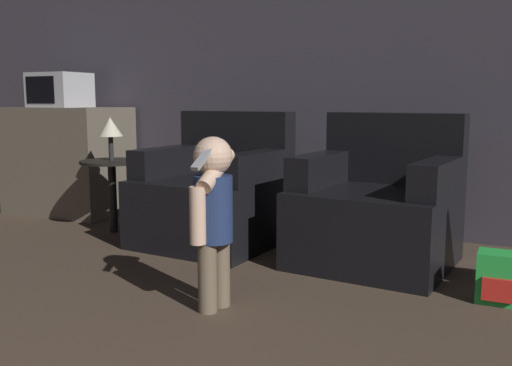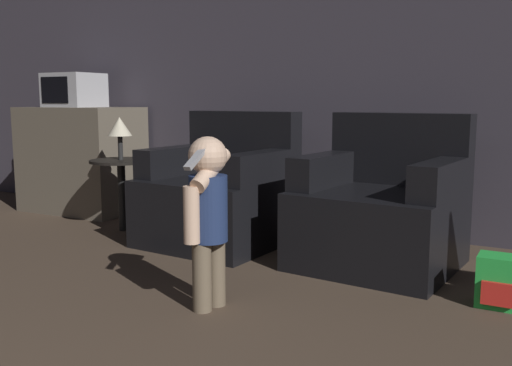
{
  "view_description": "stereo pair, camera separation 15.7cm",
  "coord_description": "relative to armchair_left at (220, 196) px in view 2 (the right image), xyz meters",
  "views": [
    {
      "loc": [
        1.06,
        0.34,
        0.99
      ],
      "look_at": [
        -0.28,
        3.14,
        0.54
      ],
      "focal_mm": 40.0,
      "sensor_mm": 36.0,
      "label": 1
    },
    {
      "loc": [
        1.2,
        0.41,
        0.99
      ],
      "look_at": [
        -0.28,
        3.14,
        0.54
      ],
      "focal_mm": 40.0,
      "sensor_mm": 36.0,
      "label": 2
    }
  ],
  "objects": [
    {
      "name": "wall_back",
      "position": [
        0.88,
        0.78,
        0.97
      ],
      "size": [
        8.4,
        0.05,
        2.6
      ],
      "color": "#3D3842",
      "rests_on": "ground_plane"
    },
    {
      "name": "armchair_left",
      "position": [
        0.0,
        0.0,
        0.0
      ],
      "size": [
        0.94,
        0.91,
        0.91
      ],
      "rotation": [
        0.0,
        0.0,
        -0.08
      ],
      "color": "black",
      "rests_on": "ground_plane"
    },
    {
      "name": "armchair_right",
      "position": [
        1.14,
        -0.0,
        0.0
      ],
      "size": [
        0.95,
        0.92,
        0.91
      ],
      "rotation": [
        0.0,
        0.0,
        -0.09
      ],
      "color": "black",
      "rests_on": "ground_plane"
    },
    {
      "name": "person_toddler",
      "position": [
        0.64,
        -1.12,
        0.16
      ],
      "size": [
        0.18,
        0.33,
        0.82
      ],
      "rotation": [
        0.0,
        0.0,
        -1.73
      ],
      "color": "brown",
      "rests_on": "ground_plane"
    },
    {
      "name": "toy_backpack",
      "position": [
        1.86,
        -0.44,
        -0.2
      ],
      "size": [
        0.21,
        0.18,
        0.25
      ],
      "color": "green",
      "rests_on": "ground_plane"
    },
    {
      "name": "kitchen_counter",
      "position": [
        -1.71,
        0.4,
        0.14
      ],
      "size": [
        1.03,
        0.62,
        0.93
      ],
      "color": "#665B4C",
      "rests_on": "ground_plane"
    },
    {
      "name": "microwave",
      "position": [
        -1.76,
        0.4,
        0.75
      ],
      "size": [
        0.45,
        0.39,
        0.3
      ],
      "color": "#B7B7BC",
      "rests_on": "kitchen_counter"
    },
    {
      "name": "side_table",
      "position": [
        -0.85,
        -0.05,
        0.13
      ],
      "size": [
        0.46,
        0.46,
        0.54
      ],
      "color": "black",
      "rests_on": "ground_plane"
    },
    {
      "name": "lamp",
      "position": [
        -0.85,
        -0.05,
        0.46
      ],
      "size": [
        0.18,
        0.18,
        0.32
      ],
      "color": "#262626",
      "rests_on": "side_table"
    }
  ]
}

